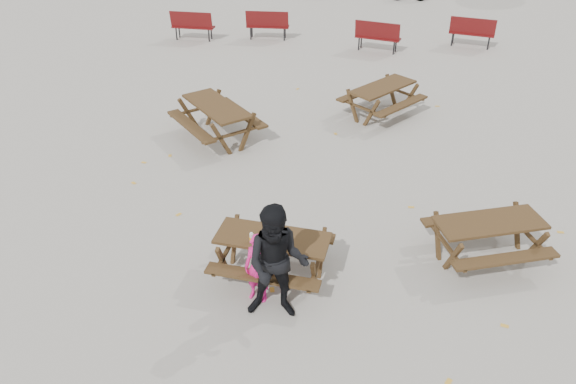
% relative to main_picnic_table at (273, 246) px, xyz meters
% --- Properties ---
extents(ground, '(80.00, 80.00, 0.00)m').
position_rel_main_picnic_table_xyz_m(ground, '(0.00, 0.00, -0.59)').
color(ground, gray).
rests_on(ground, ground).
extents(main_picnic_table, '(1.80, 1.45, 0.78)m').
position_rel_main_picnic_table_xyz_m(main_picnic_table, '(0.00, 0.00, 0.00)').
color(main_picnic_table, '#342213').
rests_on(main_picnic_table, ground).
extents(food_tray, '(0.18, 0.11, 0.03)m').
position_rel_main_picnic_table_xyz_m(food_tray, '(-0.04, -0.19, 0.21)').
color(food_tray, white).
rests_on(food_tray, main_picnic_table).
extents(bread_roll, '(0.14, 0.06, 0.05)m').
position_rel_main_picnic_table_xyz_m(bread_roll, '(-0.04, -0.19, 0.25)').
color(bread_roll, tan).
rests_on(bread_roll, food_tray).
extents(soda_bottle, '(0.07, 0.07, 0.17)m').
position_rel_main_picnic_table_xyz_m(soda_bottle, '(-0.28, -0.20, 0.26)').
color(soda_bottle, silver).
rests_on(soda_bottle, main_picnic_table).
extents(child, '(0.46, 0.33, 1.19)m').
position_rel_main_picnic_table_xyz_m(child, '(-0.07, -0.59, 0.01)').
color(child, '#E41C7B').
rests_on(child, ground).
extents(adult, '(1.02, 0.85, 1.91)m').
position_rel_main_picnic_table_xyz_m(adult, '(0.30, -0.83, 0.37)').
color(adult, black).
rests_on(adult, ground).
extents(picnic_table_east, '(2.23, 2.07, 0.77)m').
position_rel_main_picnic_table_xyz_m(picnic_table_east, '(3.37, 1.30, -0.20)').
color(picnic_table_east, '#342213').
rests_on(picnic_table_east, ground).
extents(picnic_table_north, '(2.59, 2.56, 0.87)m').
position_rel_main_picnic_table_xyz_m(picnic_table_north, '(-2.61, 4.46, -0.15)').
color(picnic_table_north, '#342213').
rests_on(picnic_table_north, ground).
extents(picnic_table_far, '(2.27, 2.38, 0.80)m').
position_rel_main_picnic_table_xyz_m(picnic_table_far, '(1.02, 6.77, -0.19)').
color(picnic_table_far, '#342213').
rests_on(picnic_table_far, ground).
extents(park_bench_row, '(11.14, 2.22, 1.03)m').
position_rel_main_picnic_table_xyz_m(park_bench_row, '(-1.51, 12.30, -0.07)').
color(park_bench_row, maroon).
rests_on(park_bench_row, ground).
extents(fallen_leaves, '(11.00, 11.00, 0.01)m').
position_rel_main_picnic_table_xyz_m(fallen_leaves, '(0.50, 2.50, -0.58)').
color(fallen_leaves, gold).
rests_on(fallen_leaves, ground).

